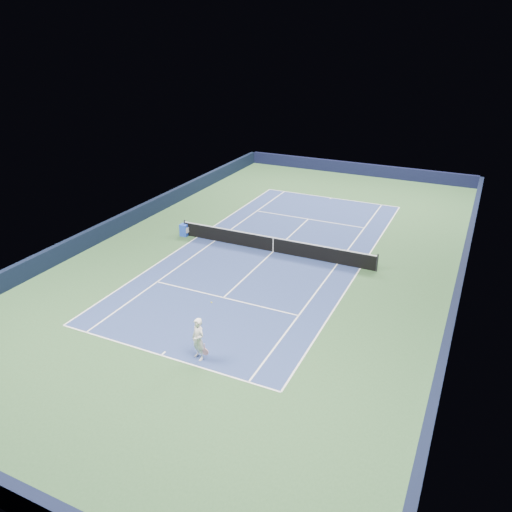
% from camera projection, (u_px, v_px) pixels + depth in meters
% --- Properties ---
extents(ground, '(40.00, 40.00, 0.00)m').
position_uv_depth(ground, '(273.00, 252.00, 30.85)').
color(ground, '#2B4D2A').
rests_on(ground, ground).
extents(wall_far, '(22.00, 0.35, 1.10)m').
position_uv_depth(wall_far, '(357.00, 169.00, 46.92)').
color(wall_far, black).
rests_on(wall_far, ground).
extents(wall_right, '(0.35, 40.00, 1.10)m').
position_uv_depth(wall_right, '(460.00, 278.00, 26.42)').
color(wall_right, black).
rests_on(wall_right, ground).
extents(wall_left, '(0.35, 40.00, 1.10)m').
position_uv_depth(wall_left, '(131.00, 218.00, 34.82)').
color(wall_left, black).
rests_on(wall_left, ground).
extents(court_surface, '(10.97, 23.77, 0.01)m').
position_uv_depth(court_surface, '(273.00, 252.00, 30.85)').
color(court_surface, navy).
rests_on(court_surface, ground).
extents(baseline_far, '(10.97, 0.08, 0.00)m').
position_uv_depth(baseline_far, '(331.00, 198.00, 40.62)').
color(baseline_far, white).
rests_on(baseline_far, ground).
extents(baseline_near, '(10.97, 0.08, 0.00)m').
position_uv_depth(baseline_near, '(161.00, 355.00, 21.07)').
color(baseline_near, white).
rests_on(baseline_near, ground).
extents(sideline_doubles_right, '(0.08, 23.77, 0.00)m').
position_uv_depth(sideline_doubles_right, '(360.00, 268.00, 28.72)').
color(sideline_doubles_right, white).
rests_on(sideline_doubles_right, ground).
extents(sideline_doubles_left, '(0.08, 23.77, 0.00)m').
position_uv_depth(sideline_doubles_left, '(197.00, 237.00, 32.97)').
color(sideline_doubles_left, white).
rests_on(sideline_doubles_left, ground).
extents(sideline_singles_right, '(0.08, 23.77, 0.00)m').
position_uv_depth(sideline_singles_right, '(337.00, 264.00, 29.25)').
color(sideline_singles_right, white).
rests_on(sideline_singles_right, ground).
extents(sideline_singles_left, '(0.08, 23.77, 0.00)m').
position_uv_depth(sideline_singles_left, '(215.00, 241.00, 32.44)').
color(sideline_singles_left, white).
rests_on(sideline_singles_left, ground).
extents(service_line_far, '(8.23, 0.08, 0.00)m').
position_uv_depth(service_line_far, '(308.00, 219.00, 36.11)').
color(service_line_far, white).
rests_on(service_line_far, ground).
extents(service_line_near, '(8.23, 0.08, 0.00)m').
position_uv_depth(service_line_near, '(223.00, 298.00, 25.58)').
color(service_line_near, white).
rests_on(service_line_near, ground).
extents(center_service_line, '(0.08, 12.80, 0.00)m').
position_uv_depth(center_service_line, '(273.00, 252.00, 30.84)').
color(center_service_line, white).
rests_on(center_service_line, ground).
extents(center_mark_far, '(0.08, 0.30, 0.00)m').
position_uv_depth(center_mark_far, '(331.00, 198.00, 40.49)').
color(center_mark_far, white).
rests_on(center_mark_far, ground).
extents(center_mark_near, '(0.08, 0.30, 0.00)m').
position_uv_depth(center_mark_near, '(163.00, 353.00, 21.20)').
color(center_mark_near, white).
rests_on(center_mark_near, ground).
extents(tennis_net, '(12.90, 0.10, 1.07)m').
position_uv_depth(tennis_net, '(273.00, 244.00, 30.64)').
color(tennis_net, black).
rests_on(tennis_net, ground).
extents(sponsor_cube, '(0.57, 0.47, 0.81)m').
position_uv_depth(sponsor_cube, '(184.00, 230.00, 33.07)').
color(sponsor_cube, blue).
rests_on(sponsor_cube, ground).
extents(tennis_player, '(0.90, 1.38, 2.22)m').
position_uv_depth(tennis_player, '(198.00, 339.00, 20.51)').
color(tennis_player, white).
rests_on(tennis_player, ground).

